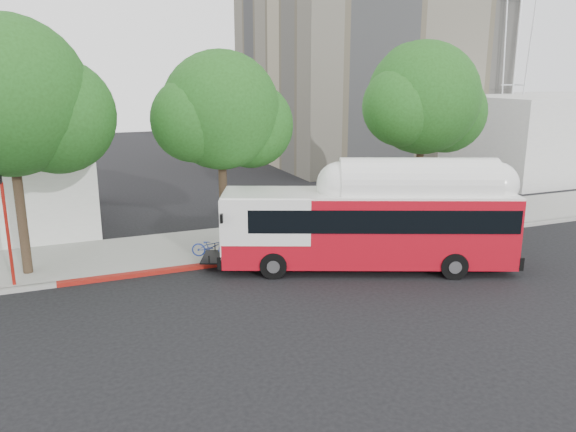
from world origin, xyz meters
name	(u,v)px	position (x,y,z in m)	size (l,w,h in m)	color
ground	(297,293)	(0.00, 0.00, 0.00)	(120.00, 120.00, 0.00)	black
sidewalk	(243,242)	(0.00, 6.50, 0.07)	(60.00, 5.00, 0.15)	gray
curb_strip	(261,258)	(0.00, 3.90, 0.07)	(60.00, 0.30, 0.15)	gray
red_curb_segment	(191,267)	(-3.00, 3.90, 0.08)	(10.00, 0.32, 0.16)	maroon
street_tree_left	(22,102)	(-8.53, 5.56, 6.60)	(6.67, 5.80, 9.74)	#2D2116
street_tree_mid	(230,115)	(-0.59, 6.06, 5.91)	(5.75, 5.00, 8.62)	#2D2116
street_tree_right	(430,102)	(9.44, 5.86, 6.26)	(6.21, 5.40, 9.18)	#2D2116
horizon_block	(567,133)	(30.00, 16.00, 3.00)	(20.00, 12.00, 6.00)	silver
transit_bus	(369,228)	(3.64, 1.32, 1.68)	(12.07, 6.57, 3.61)	#AF0C1A
signal_pole	(8,232)	(-9.42, 4.28, 2.14)	(0.12, 0.39, 4.16)	#A61911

